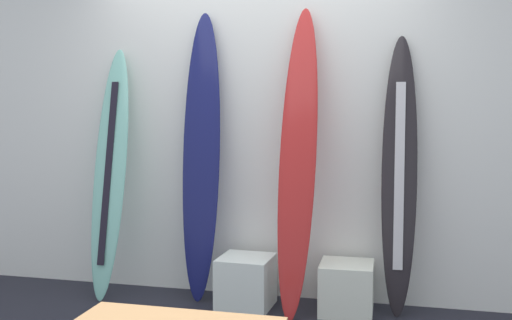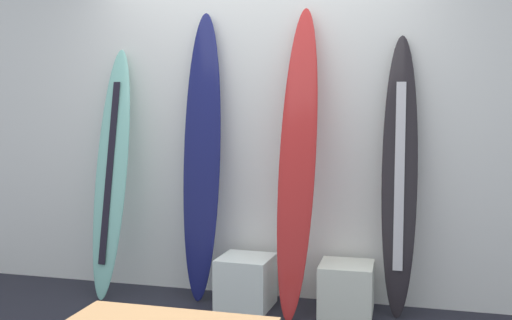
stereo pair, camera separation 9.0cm
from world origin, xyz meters
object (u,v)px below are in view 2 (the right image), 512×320
(surfboard_navy, at_px, (202,158))
(display_block_center, at_px, (346,288))
(surfboard_charcoal, at_px, (400,176))
(surfboard_seafoam, at_px, (111,172))
(surfboard_crimson, at_px, (297,160))
(display_block_left, at_px, (246,282))

(surfboard_navy, relative_size, display_block_center, 5.75)
(surfboard_navy, bearing_deg, surfboard_charcoal, 0.34)
(display_block_center, bearing_deg, surfboard_charcoal, 14.97)
(surfboard_charcoal, bearing_deg, display_block_center, -165.03)
(surfboard_seafoam, relative_size, surfboard_charcoal, 0.98)
(surfboard_charcoal, xyz_separation_m, display_block_center, (-0.34, -0.09, -0.79))
(surfboard_navy, bearing_deg, surfboard_crimson, -9.99)
(surfboard_seafoam, xyz_separation_m, surfboard_navy, (0.70, 0.09, 0.11))
(surfboard_charcoal, relative_size, display_block_center, 5.19)
(surfboard_seafoam, relative_size, display_block_left, 4.87)
(surfboard_crimson, distance_m, display_block_center, 0.96)
(surfboard_crimson, bearing_deg, surfboard_seafoam, 178.36)
(surfboard_navy, bearing_deg, surfboard_seafoam, -172.63)
(surfboard_seafoam, relative_size, surfboard_navy, 0.88)
(surfboard_crimson, height_order, display_block_center, surfboard_crimson)
(surfboard_crimson, relative_size, display_block_left, 5.54)
(surfboard_seafoam, relative_size, surfboard_crimson, 0.88)
(surfboard_navy, xyz_separation_m, display_block_center, (1.09, -0.08, -0.88))
(surfboard_navy, height_order, display_block_left, surfboard_navy)
(display_block_left, relative_size, display_block_center, 1.04)
(surfboard_navy, distance_m, surfboard_charcoal, 1.43)
(surfboard_navy, height_order, surfboard_crimson, surfboard_crimson)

